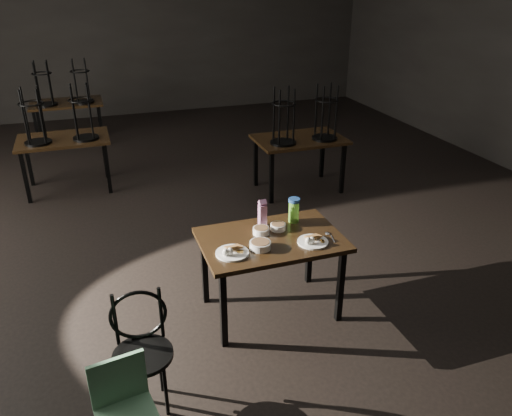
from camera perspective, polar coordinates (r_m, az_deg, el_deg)
name	(u,v)px	position (r m, az deg, el deg)	size (l,w,h in m)	color
room	(191,25)	(5.10, -7.43, 20.00)	(12.00, 12.04, 3.22)	black
main_table	(271,246)	(4.28, 1.74, -4.34)	(1.20, 0.80, 0.75)	black
plate_left	(232,251)	(3.99, -2.76, -4.99)	(0.27, 0.27, 0.09)	white
plate_right	(313,240)	(4.17, 6.51, -3.70)	(0.26, 0.26, 0.08)	white
bowl_near	(261,230)	(4.29, 0.59, -2.59)	(0.14, 0.14, 0.06)	white
bowl_far	(278,226)	(4.36, 2.53, -2.12)	(0.13, 0.13, 0.05)	white
bowl_big	(260,245)	(4.06, 0.49, -4.24)	(0.18, 0.18, 0.06)	white
juice_carton	(262,214)	(4.37, 0.74, -0.69)	(0.06, 0.06, 0.26)	#841861
water_bottle	(294,210)	(4.47, 4.35, -0.21)	(0.13, 0.13, 0.23)	#71CA3B
spoon	(328,234)	(4.33, 8.26, -2.96)	(0.05, 0.20, 0.01)	silver
bentwood_chair	(141,343)	(3.59, -12.96, -14.77)	(0.41, 0.41, 0.86)	black
school_chair	(125,406)	(3.30, -14.78, -21.07)	(0.39, 0.39, 0.74)	#74B486
bg_table_left	(63,139)	(7.29, -21.22, 7.40)	(1.20, 0.80, 1.48)	black
bg_table_right	(301,139)	(6.83, 5.12, 7.89)	(1.20, 0.80, 1.48)	black
bg_table_far	(66,102)	(9.40, -20.89, 11.22)	(1.20, 0.80, 1.48)	black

